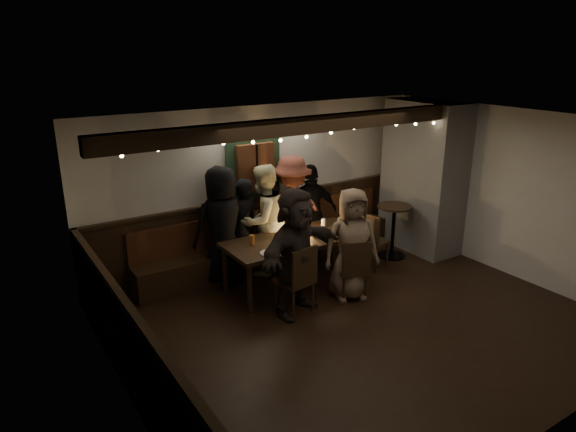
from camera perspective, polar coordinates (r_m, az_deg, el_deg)
room at (r=8.18m, az=7.51°, el=1.22°), size 6.02×5.01×2.62m
dining_table at (r=7.62m, az=0.82°, el=-2.91°), size 2.14×0.92×0.93m
chair_near_left at (r=6.89m, az=1.23°, el=-6.70°), size 0.50×0.50×0.98m
chair_near_right at (r=7.32m, az=7.33°, el=-5.58°), size 0.53×0.53×0.91m
chair_end at (r=8.37m, az=9.14°, el=-2.38°), size 0.53×0.53×0.95m
high_top at (r=8.90m, az=11.64°, el=-0.93°), size 0.58×0.58×0.92m
person_a at (r=7.75m, az=-7.32°, el=-1.05°), size 0.92×0.62×1.82m
person_b at (r=7.95m, az=-5.04°, el=-1.35°), size 0.64×0.49×1.58m
person_c at (r=8.01m, az=-2.79°, el=-0.46°), size 1.00×0.86×1.76m
person_d at (r=8.35m, az=0.42°, el=0.57°), size 1.31×0.95×1.82m
person_e at (r=8.49m, az=2.56°, el=0.28°), size 1.01×0.52×1.66m
person_f at (r=6.79m, az=0.89°, el=-4.03°), size 1.71×1.03×1.76m
person_g at (r=7.29m, az=7.06°, el=-3.13°), size 0.93×0.76×1.63m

